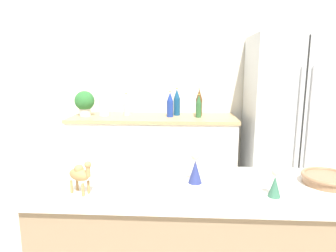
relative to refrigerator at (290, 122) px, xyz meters
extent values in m
cube|color=silver|center=(-1.05, 0.40, 0.38)|extent=(8.00, 0.06, 2.55)
cube|color=white|center=(-1.47, 0.07, -0.45)|extent=(1.79, 0.60, 0.89)
cube|color=tan|center=(-1.47, 0.07, 0.02)|extent=(1.82, 0.63, 0.03)
cube|color=silver|center=(0.00, 0.00, 0.00)|extent=(0.88, 0.69, 1.79)
cube|color=black|center=(0.00, -0.35, 0.00)|extent=(0.01, 0.01, 1.71)
cylinder|color=#B2B5BA|center=(-0.05, -0.36, 0.09)|extent=(0.02, 0.02, 0.98)
cylinder|color=#B2B5BA|center=(0.05, -0.36, 0.09)|extent=(0.02, 0.02, 0.98)
cube|color=silver|center=(-0.95, -1.87, 0.01)|extent=(1.71, 0.51, 0.03)
cylinder|color=silver|center=(-2.23, 0.04, 0.08)|extent=(0.12, 0.12, 0.09)
sphere|color=#2D7033|center=(-2.23, 0.04, 0.20)|extent=(0.22, 0.22, 0.22)
cylinder|color=white|center=(-2.03, 0.09, 0.17)|extent=(0.11, 0.11, 0.27)
cylinder|color=#2D6033|center=(-0.97, 0.02, 0.11)|extent=(0.06, 0.06, 0.16)
cone|color=#2D6033|center=(-0.97, 0.02, 0.23)|extent=(0.06, 0.06, 0.09)
cylinder|color=gold|center=(-0.97, 0.02, 0.28)|extent=(0.02, 0.02, 0.01)
cylinder|color=navy|center=(-1.28, 0.04, 0.12)|extent=(0.07, 0.07, 0.17)
cone|color=navy|center=(-1.28, 0.04, 0.26)|extent=(0.07, 0.07, 0.10)
cylinder|color=gold|center=(-1.28, 0.04, 0.31)|extent=(0.02, 0.02, 0.01)
cylinder|color=navy|center=(-1.21, 0.16, 0.13)|extent=(0.07, 0.07, 0.19)
cone|color=navy|center=(-1.21, 0.16, 0.28)|extent=(0.07, 0.07, 0.11)
cylinder|color=gold|center=(-1.21, 0.16, 0.34)|extent=(0.03, 0.03, 0.01)
cylinder|color=#B2B7BC|center=(-1.77, 0.09, 0.11)|extent=(0.07, 0.07, 0.15)
cone|color=#B2B7BC|center=(-1.77, 0.09, 0.23)|extent=(0.07, 0.07, 0.09)
cylinder|color=gold|center=(-1.77, 0.09, 0.28)|extent=(0.03, 0.03, 0.01)
cylinder|color=brown|center=(-0.96, 0.14, 0.13)|extent=(0.07, 0.07, 0.19)
cone|color=brown|center=(-0.96, 0.14, 0.28)|extent=(0.07, 0.07, 0.11)
cylinder|color=gold|center=(-0.96, 0.14, 0.33)|extent=(0.03, 0.03, 0.01)
cylinder|color=#8C6647|center=(-0.45, -1.84, 0.05)|extent=(0.22, 0.22, 0.04)
torus|color=#8C6647|center=(-0.45, -1.84, 0.07)|extent=(0.23, 0.23, 0.02)
ellipsoid|color=#A87F4C|center=(-1.57, -2.01, 0.12)|extent=(0.12, 0.10, 0.05)
sphere|color=#A87F4C|center=(-1.57, -2.01, 0.14)|extent=(0.04, 0.04, 0.04)
cylinder|color=#A87F4C|center=(-1.52, -2.03, 0.14)|extent=(0.02, 0.02, 0.05)
sphere|color=#A87F4C|center=(-1.52, -2.03, 0.17)|extent=(0.03, 0.03, 0.03)
cylinder|color=#A87F4C|center=(-1.53, -2.01, 0.06)|extent=(0.01, 0.01, 0.06)
cylinder|color=#A87F4C|center=(-1.54, -2.04, 0.06)|extent=(0.01, 0.01, 0.06)
cylinder|color=#A87F4C|center=(-1.59, -1.98, 0.06)|extent=(0.01, 0.01, 0.06)
cylinder|color=#A87F4C|center=(-1.60, -2.01, 0.06)|extent=(0.01, 0.01, 0.06)
cone|color=navy|center=(-1.06, -1.86, 0.09)|extent=(0.07, 0.07, 0.11)
sphere|color=beige|center=(-1.06, -1.86, 0.16)|extent=(0.04, 0.04, 0.04)
cone|color=#33664C|center=(-0.74, -2.00, 0.08)|extent=(0.05, 0.05, 0.09)
sphere|color=beige|center=(-0.74, -2.00, 0.14)|extent=(0.03, 0.03, 0.03)
camera|label=1|loc=(-1.12, -3.20, 0.57)|focal=32.00mm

